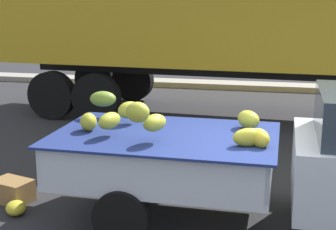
% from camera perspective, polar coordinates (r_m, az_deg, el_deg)
% --- Properties ---
extents(curb_strip, '(80.00, 0.80, 0.16)m').
position_cam_1_polar(curb_strip, '(15.30, 12.41, 3.15)').
color(curb_strip, gray).
rests_on(curb_strip, ground).
extents(pickup_truck, '(4.79, 1.85, 1.70)m').
position_cam_1_polar(pickup_truck, '(6.00, 17.51, -5.05)').
color(pickup_truck, silver).
rests_on(pickup_truck, ground).
extents(semi_trailer, '(12.12, 3.20, 3.95)m').
position_cam_1_polar(semi_trailer, '(11.20, 11.31, 12.24)').
color(semi_trailer, gold).
rests_on(semi_trailer, ground).
extents(fallen_banana_bunch_near_tailgate, '(0.38, 0.40, 0.17)m').
position_cam_1_polar(fallen_banana_bunch_near_tailgate, '(6.76, -16.96, -10.08)').
color(fallen_banana_bunch_near_tailgate, gold).
rests_on(fallen_banana_bunch_near_tailgate, ground).
extents(produce_crate, '(0.60, 0.49, 0.30)m').
position_cam_1_polar(produce_crate, '(7.15, -17.30, -8.23)').
color(produce_crate, olive).
rests_on(produce_crate, ground).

